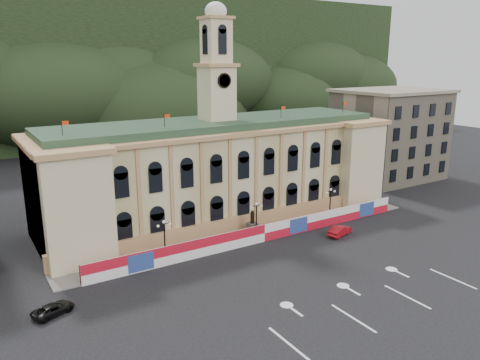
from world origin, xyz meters
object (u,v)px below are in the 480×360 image
statue (252,227)px  lamp_center (256,217)px  black_suv (53,309)px  red_sedan (340,231)px

statue → lamp_center: size_ratio=0.72×
statue → black_suv: (-28.86, -7.60, -0.61)m
black_suv → lamp_center: bearing=-97.2°
red_sedan → black_suv: size_ratio=1.03×
lamp_center → black_suv: lamp_center is taller
red_sedan → lamp_center: bearing=45.2°
statue → lamp_center: (0.00, -1.00, 1.89)m
black_suv → statue: bearing=-95.3°
black_suv → red_sedan: bearing=-109.1°
statue → black_suv: 29.85m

